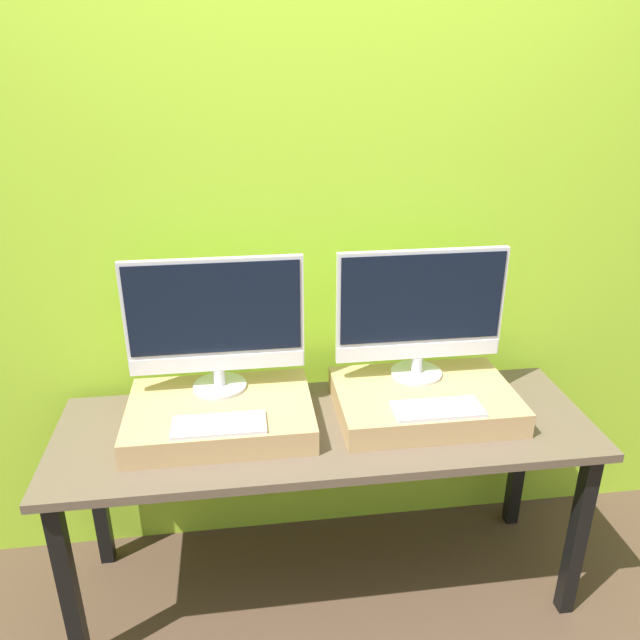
{
  "coord_description": "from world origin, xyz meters",
  "views": [
    {
      "loc": [
        -0.26,
        -1.48,
        1.85
      ],
      "look_at": [
        0.0,
        0.44,
        1.02
      ],
      "focal_mm": 35.0,
      "sensor_mm": 36.0,
      "label": 1
    }
  ],
  "objects": [
    {
      "name": "wall_back",
      "position": [
        0.0,
        0.66,
        1.3
      ],
      "size": [
        8.0,
        0.04,
        2.6
      ],
      "color": "#9ED12D",
      "rests_on": "ground_plane"
    },
    {
      "name": "workbench",
      "position": [
        0.0,
        0.29,
        0.63
      ],
      "size": [
        1.8,
        0.59,
        0.7
      ],
      "color": "brown",
      "rests_on": "ground_plane"
    },
    {
      "name": "wooden_riser_left",
      "position": [
        -0.35,
        0.33,
        0.75
      ],
      "size": [
        0.61,
        0.42,
        0.09
      ],
      "color": "tan",
      "rests_on": "workbench"
    },
    {
      "name": "monitor_left",
      "position": [
        -0.35,
        0.44,
        1.04
      ],
      "size": [
        0.59,
        0.18,
        0.47
      ],
      "color": "silver",
      "rests_on": "wooden_riser_left"
    },
    {
      "name": "keyboard_left",
      "position": [
        -0.35,
        0.19,
        0.8
      ],
      "size": [
        0.29,
        0.12,
        0.01
      ],
      "color": "silver",
      "rests_on": "wooden_riser_left"
    },
    {
      "name": "wooden_riser_right",
      "position": [
        0.35,
        0.33,
        0.75
      ],
      "size": [
        0.61,
        0.42,
        0.09
      ],
      "color": "tan",
      "rests_on": "workbench"
    },
    {
      "name": "monitor_right",
      "position": [
        0.35,
        0.44,
        1.04
      ],
      "size": [
        0.59,
        0.18,
        0.47
      ],
      "color": "silver",
      "rests_on": "wooden_riser_right"
    },
    {
      "name": "keyboard_right",
      "position": [
        0.35,
        0.19,
        0.8
      ],
      "size": [
        0.29,
        0.12,
        0.01
      ],
      "color": "silver",
      "rests_on": "wooden_riser_right"
    }
  ]
}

